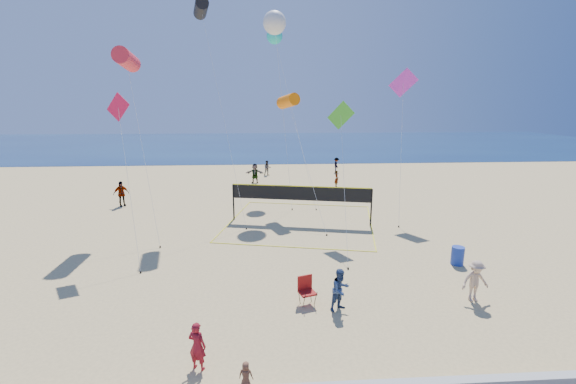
{
  "coord_description": "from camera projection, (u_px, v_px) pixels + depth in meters",
  "views": [
    {
      "loc": [
        -0.24,
        -11.5,
        7.79
      ],
      "look_at": [
        0.62,
        2.0,
        4.61
      ],
      "focal_mm": 24.0,
      "sensor_mm": 36.0,
      "label": 1
    }
  ],
  "objects": [
    {
      "name": "kite_7",
      "position": [
        275.0,
        36.0,
        33.42
      ],
      "size": [
        3.55,
        9.33,
        14.05
      ],
      "rotation": [
        0.0,
        0.0,
        -0.15
      ],
      "color": "#1DC6C0",
      "rests_on": "ground"
    },
    {
      "name": "kite_1",
      "position": [
        201.0,
        8.0,
        25.56
      ],
      "size": [
        3.58,
        6.07,
        14.42
      ],
      "rotation": [
        0.0,
        0.0,
        0.24
      ],
      "color": "black",
      "rests_on": "ground"
    },
    {
      "name": "far_person_0",
      "position": [
        121.0,
        194.0,
        29.27
      ],
      "size": [
        1.21,
        1.02,
        1.94
      ],
      "primitive_type": "imported",
      "rotation": [
        0.0,
        0.0,
        0.59
      ],
      "color": "gray",
      "rests_on": "ground"
    },
    {
      "name": "kite_2",
      "position": [
        288.0,
        101.0,
        27.8
      ],
      "size": [
        2.75,
        8.15,
        8.43
      ],
      "rotation": [
        0.0,
        0.0,
        0.41
      ],
      "color": "orange",
      "rests_on": "ground"
    },
    {
      "name": "kite_0",
      "position": [
        127.0,
        60.0,
        23.4
      ],
      "size": [
        3.11,
        6.28,
        10.97
      ],
      "rotation": [
        0.0,
        0.0,
        0.03
      ],
      "color": "red",
      "rests_on": "ground"
    },
    {
      "name": "kite_4",
      "position": [
        341.0,
        121.0,
        22.76
      ],
      "size": [
        1.49,
        6.91,
        7.86
      ],
      "rotation": [
        0.0,
        0.0,
        -0.38
      ],
      "color": "green",
      "rests_on": "ground"
    },
    {
      "name": "bystander_a",
      "position": [
        340.0,
        290.0,
        14.62
      ],
      "size": [
        1.01,
        0.95,
        1.66
      ],
      "primitive_type": "imported",
      "rotation": [
        0.0,
        0.0,
        0.53
      ],
      "color": "navy",
      "rests_on": "ground"
    },
    {
      "name": "kite_3",
      "position": [
        119.0,
        116.0,
        19.48
      ],
      "size": [
        2.3,
        3.92,
        8.27
      ],
      "rotation": [
        0.0,
        0.0,
        -0.24
      ],
      "color": "#D11243",
      "rests_on": "ground"
    },
    {
      "name": "volleyball_net",
      "position": [
        301.0,
        197.0,
        25.09
      ],
      "size": [
        11.01,
        10.9,
        2.49
      ],
      "rotation": [
        0.0,
        0.0,
        -0.21
      ],
      "color": "black",
      "rests_on": "ground"
    },
    {
      "name": "far_person_2",
      "position": [
        337.0,
        179.0,
        35.83
      ],
      "size": [
        0.42,
        0.6,
        1.56
      ],
      "primitive_type": "imported",
      "rotation": [
        0.0,
        0.0,
        1.66
      ],
      "color": "gray",
      "rests_on": "ground"
    },
    {
      "name": "bystander_b",
      "position": [
        475.0,
        281.0,
        15.27
      ],
      "size": [
        1.14,
        0.71,
        1.71
      ],
      "primitive_type": "imported",
      "rotation": [
        0.0,
        0.0,
        0.07
      ],
      "color": "tan",
      "rests_on": "ground"
    },
    {
      "name": "ground",
      "position": [
        273.0,
        339.0,
        12.97
      ],
      "size": [
        120.0,
        120.0,
        0.0
      ],
      "primitive_type": "plane",
      "color": "#D5B778",
      "rests_on": "ground"
    },
    {
      "name": "kite_5",
      "position": [
        403.0,
        88.0,
        26.58
      ],
      "size": [
        2.18,
        4.78,
        10.07
      ],
      "rotation": [
        0.0,
        0.0,
        -0.27
      ],
      "color": "#DA36CA",
      "rests_on": "ground"
    },
    {
      "name": "far_person_1",
      "position": [
        255.0,
        173.0,
        37.64
      ],
      "size": [
        1.83,
        0.78,
        1.91
      ],
      "primitive_type": "imported",
      "rotation": [
        0.0,
        0.0,
        -0.12
      ],
      "color": "gray",
      "rests_on": "ground"
    },
    {
      "name": "kite_6",
      "position": [
        275.0,
        23.0,
        29.06
      ],
      "size": [
        2.14,
        5.0,
        14.48
      ],
      "rotation": [
        0.0,
        0.0,
        -0.2
      ],
      "color": "silver",
      "rests_on": "ground"
    },
    {
      "name": "far_person_3",
      "position": [
        267.0,
        168.0,
        41.6
      ],
      "size": [
        0.87,
        0.73,
        1.6
      ],
      "primitive_type": "imported",
      "rotation": [
        0.0,
        0.0,
        0.17
      ],
      "color": "gray",
      "rests_on": "ground"
    },
    {
      "name": "far_person_4",
      "position": [
        336.0,
        165.0,
        43.47
      ],
      "size": [
        0.65,
        1.09,
        1.66
      ],
      "primitive_type": "imported",
      "rotation": [
        0.0,
        0.0,
        1.6
      ],
      "color": "gray",
      "rests_on": "ground"
    },
    {
      "name": "toddler",
      "position": [
        246.0,
        376.0,
        9.8
      ],
      "size": [
        0.41,
        0.31,
        0.77
      ],
      "primitive_type": "imported",
      "rotation": [
        0.0,
        0.0,
        2.96
      ],
      "color": "brown",
      "rests_on": "seawall"
    },
    {
      "name": "trash_barrel",
      "position": [
        458.0,
        256.0,
        18.82
      ],
      "size": [
        0.71,
        0.71,
        0.9
      ],
      "primitive_type": "cylinder",
      "rotation": [
        0.0,
        0.0,
        0.21
      ],
      "color": "#17329B",
      "rests_on": "ground"
    },
    {
      "name": "camp_chair",
      "position": [
        306.0,
        288.0,
        15.12
      ],
      "size": [
        0.76,
        0.88,
        1.26
      ],
      "rotation": [
        0.0,
        0.0,
        0.32
      ],
      "color": "maroon",
      "rests_on": "ground"
    },
    {
      "name": "woman",
      "position": [
        197.0,
        346.0,
        11.35
      ],
      "size": [
        0.65,
        0.54,
        1.53
      ],
      "primitive_type": "imported",
      "rotation": [
        0.0,
        0.0,
        2.77
      ],
      "color": "maroon",
      "rests_on": "ground"
    },
    {
      "name": "ocean",
      "position": [
        265.0,
        144.0,
        73.2
      ],
      "size": [
        140.0,
        50.0,
        0.03
      ],
      "primitive_type": "cube",
      "color": "#102550",
      "rests_on": "ground"
    }
  ]
}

